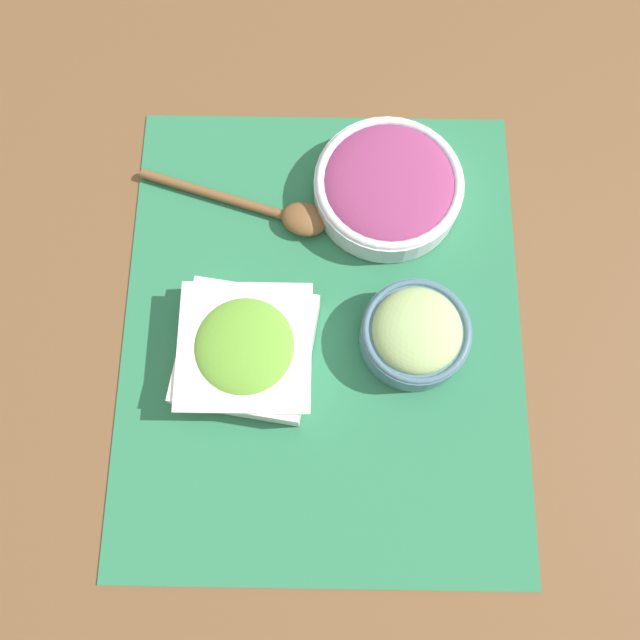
{
  "coord_description": "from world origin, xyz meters",
  "views": [
    {
      "loc": [
        0.2,
        0.0,
        0.73
      ],
      "look_at": [
        0.0,
        0.0,
        0.03
      ],
      "focal_mm": 35.0,
      "sensor_mm": 36.0,
      "label": 1
    }
  ],
  "objects_px": {
    "cucumber_bowl": "(413,333)",
    "lettuce_bowl": "(243,349)",
    "onion_bowl": "(386,186)",
    "wooden_spoon": "(273,212)"
  },
  "relations": [
    {
      "from": "cucumber_bowl",
      "to": "onion_bowl",
      "type": "bearing_deg",
      "value": -171.7
    },
    {
      "from": "cucumber_bowl",
      "to": "onion_bowl",
      "type": "height_order",
      "value": "cucumber_bowl"
    },
    {
      "from": "onion_bowl",
      "to": "lettuce_bowl",
      "type": "height_order",
      "value": "lettuce_bowl"
    },
    {
      "from": "cucumber_bowl",
      "to": "lettuce_bowl",
      "type": "relative_size",
      "value": 0.75
    },
    {
      "from": "onion_bowl",
      "to": "wooden_spoon",
      "type": "bearing_deg",
      "value": -78.48
    },
    {
      "from": "onion_bowl",
      "to": "lettuce_bowl",
      "type": "relative_size",
      "value": 1.1
    },
    {
      "from": "onion_bowl",
      "to": "lettuce_bowl",
      "type": "xyz_separation_m",
      "value": [
        0.21,
        -0.17,
        0.0
      ]
    },
    {
      "from": "cucumber_bowl",
      "to": "onion_bowl",
      "type": "distance_m",
      "value": 0.19
    },
    {
      "from": "lettuce_bowl",
      "to": "onion_bowl",
      "type": "bearing_deg",
      "value": 141.65
    },
    {
      "from": "cucumber_bowl",
      "to": "wooden_spoon",
      "type": "relative_size",
      "value": 0.51
    }
  ]
}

